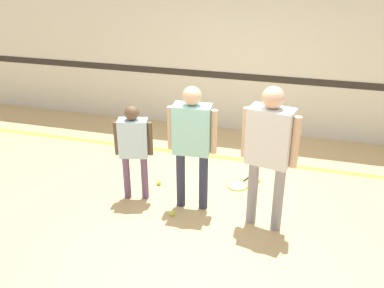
{
  "coord_description": "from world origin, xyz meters",
  "views": [
    {
      "loc": [
        1.19,
        -4.7,
        3.12
      ],
      "look_at": [
        -0.13,
        -0.07,
        0.9
      ],
      "focal_mm": 40.0,
      "sensor_mm": 36.0,
      "label": 1
    }
  ],
  "objects": [
    {
      "name": "racket_spare_on_floor",
      "position": [
        0.36,
        0.62,
        0.01
      ],
      "size": [
        0.4,
        0.54,
        0.03
      ],
      "rotation": [
        0.0,
        0.0,
        1.16
      ],
      "color": "#C6D838",
      "rests_on": "ground_plane"
    },
    {
      "name": "tennis_ball_by_spare_racket",
      "position": [
        0.62,
        0.8,
        0.03
      ],
      "size": [
        0.07,
        0.07,
        0.07
      ],
      "primitive_type": "sphere",
      "color": "#CCE038",
      "rests_on": "ground_plane"
    },
    {
      "name": "person_instructor",
      "position": [
        -0.13,
        -0.07,
        1.02
      ],
      "size": [
        0.62,
        0.28,
        1.64
      ],
      "rotation": [
        0.0,
        0.0,
        0.06
      ],
      "color": "#2D334C",
      "rests_on": "ground_plane"
    },
    {
      "name": "ground_plane",
      "position": [
        0.0,
        0.0,
        0.0
      ],
      "size": [
        16.0,
        16.0,
        0.0
      ],
      "primitive_type": "plane",
      "color": "tan"
    },
    {
      "name": "floor_stripe",
      "position": [
        0.0,
        1.44,
        0.0
      ],
      "size": [
        14.4,
        0.1,
        0.01
      ],
      "color": "yellow",
      "rests_on": "ground_plane"
    },
    {
      "name": "person_student_right",
      "position": [
        0.83,
        -0.23,
        1.1
      ],
      "size": [
        0.66,
        0.38,
        1.77
      ],
      "rotation": [
        0.0,
        0.0,
        2.92
      ],
      "color": "gray",
      "rests_on": "ground_plane"
    },
    {
      "name": "tennis_ball_near_instructor",
      "position": [
        -0.31,
        -0.36,
        0.03
      ],
      "size": [
        0.07,
        0.07,
        0.07
      ],
      "primitive_type": "sphere",
      "color": "#CCE038",
      "rests_on": "ground_plane"
    },
    {
      "name": "wall_back",
      "position": [
        0.0,
        2.72,
        1.6
      ],
      "size": [
        16.0,
        0.07,
        3.2
      ],
      "color": "silver",
      "rests_on": "ground_plane"
    },
    {
      "name": "person_student_left",
      "position": [
        -0.92,
        -0.07,
        0.82
      ],
      "size": [
        0.49,
        0.29,
        1.33
      ],
      "rotation": [
        0.0,
        0.0,
        0.24
      ],
      "color": "#6B4C70",
      "rests_on": "ground_plane"
    },
    {
      "name": "tennis_ball_stray_left",
      "position": [
        -0.74,
        0.33,
        0.03
      ],
      "size": [
        0.07,
        0.07,
        0.07
      ],
      "primitive_type": "sphere",
      "color": "#CCE038",
      "rests_on": "ground_plane"
    }
  ]
}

